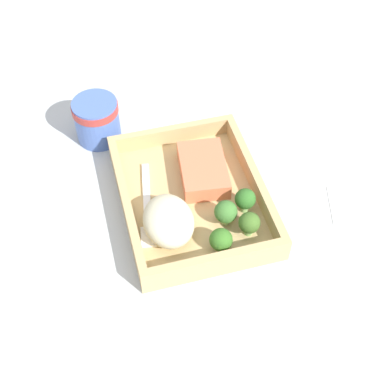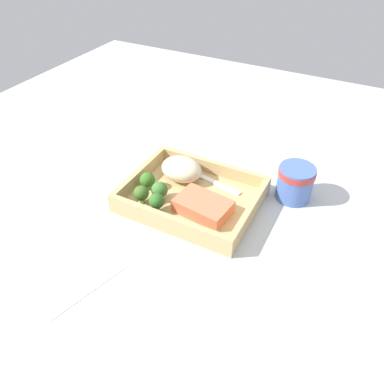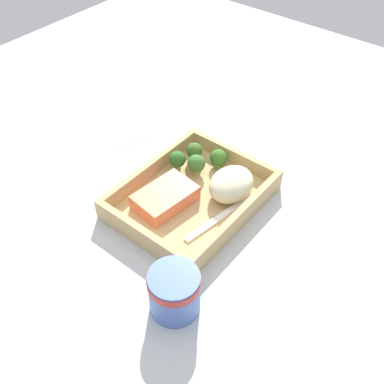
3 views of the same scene
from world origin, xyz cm
name	(u,v)px [view 1 (image 1 of 3)]	position (x,y,z in cm)	size (l,w,h in cm)	color
ground_plane	(192,207)	(0.00, 0.00, -1.00)	(160.00, 160.00, 2.00)	#B4B9B9
takeout_tray	(192,201)	(0.00, 0.00, 0.60)	(26.87, 21.12, 1.20)	tan
tray_rim	(192,192)	(0.00, 0.00, 2.72)	(26.87, 21.12, 3.05)	tan
salmon_fillet	(203,170)	(-3.97, 2.87, 2.63)	(10.65, 6.99, 2.86)	#E6724C
mashed_potatoes	(168,221)	(5.12, -4.83, 3.74)	(9.18, 7.24, 5.07)	beige
broccoli_floret_1	(226,212)	(5.62, 3.52, 3.59)	(3.40, 3.40, 4.19)	#8AA15F
broccoli_floret_2	(245,199)	(4.20, 6.93, 3.72)	(3.13, 3.13, 4.22)	#81AC62
broccoli_floret_3	(249,223)	(8.37, 6.15, 3.59)	(3.13, 3.13, 4.08)	#7EAD5E
broccoli_floret_4	(221,240)	(9.88, 1.50, 3.28)	(3.30, 3.30, 3.81)	#769E56
fork	(147,209)	(0.40, -7.05, 1.42)	(15.85, 4.35, 0.44)	white
paper_cup	(97,118)	(-18.24, -11.48, 4.20)	(7.62, 7.62, 7.53)	#4A68B4
receipt_slip	(375,206)	(7.93, 27.03, 0.12)	(7.81, 13.87, 0.24)	white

